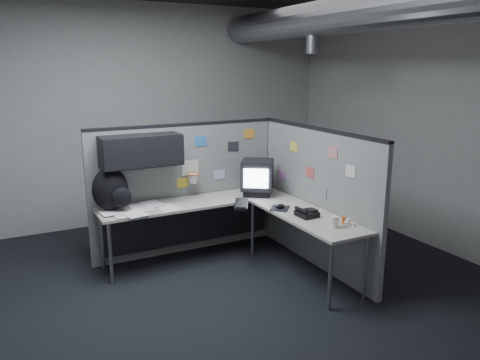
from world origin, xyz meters
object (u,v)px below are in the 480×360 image
keyboard (241,204)px  desk (224,214)px  backpack (111,190)px  monitor (257,177)px  phone (307,213)px

keyboard → desk: bearing=124.1°
keyboard → backpack: backpack is taller
monitor → keyboard: monitor is taller
monitor → backpack: bearing=165.2°
keyboard → phone: 0.81m
desk → backpack: bearing=164.0°
monitor → phone: size_ratio=2.42×
monitor → phone: 1.04m
keyboard → phone: size_ratio=2.05×
phone → keyboard: bearing=130.4°
desk → keyboard: bearing=-40.2°
desk → phone: phone is taller
monitor → keyboard: bearing=-150.1°
phone → backpack: bearing=155.1°
monitor → backpack: size_ratio=1.08×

